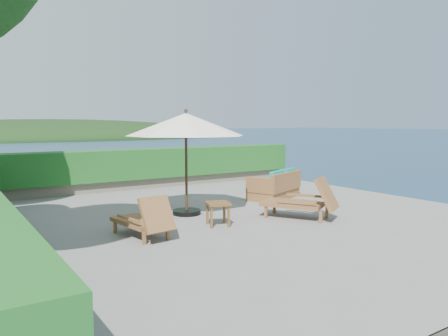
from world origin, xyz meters
TOP-DOWN VIEW (x-y plane):
  - ground at (0.00, 0.00)m, footprint 12.00×12.00m
  - foundation at (0.00, 0.00)m, footprint 12.00×12.00m
  - ocean at (0.00, 0.00)m, footprint 600.00×600.00m
  - offshore_island at (25.00, 140.00)m, footprint 126.00×57.60m
  - planter_wall_far at (0.00, 5.60)m, footprint 12.00×0.60m
  - hedge_far at (0.00, 5.60)m, footprint 12.40×0.90m
  - patio_umbrella at (-0.76, 0.87)m, footprint 3.66×3.66m
  - lounge_left at (-2.51, -0.61)m, footprint 0.83×1.59m
  - lounge_right at (1.31, -1.07)m, footprint 1.53×1.89m
  - side_table at (-0.76, -0.57)m, footprint 0.62×0.62m
  - wicker_loveseat at (2.55, 1.42)m, footprint 2.00×1.53m

SIDE VIEW (x-z plane):
  - offshore_island at x=25.00m, z-range -9.30..3.30m
  - ocean at x=0.00m, z-range -3.00..-3.00m
  - foundation at x=0.00m, z-range -3.05..-0.05m
  - ground at x=0.00m, z-range 0.00..0.00m
  - planter_wall_far at x=0.00m, z-range 0.00..0.36m
  - wicker_loveseat at x=2.55m, z-range -0.10..0.78m
  - lounge_left at x=-2.51m, z-range -0.07..0.81m
  - lounge_right at x=1.31m, z-range -0.08..0.94m
  - side_table at x=-0.76m, z-range 0.17..0.70m
  - hedge_far at x=0.00m, z-range 0.35..1.35m
  - patio_umbrella at x=-0.76m, z-range 0.90..3.49m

